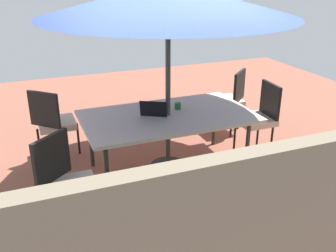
# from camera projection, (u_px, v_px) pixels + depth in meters

# --- Properties ---
(ground_plane) EXTENTS (10.00, 10.00, 0.02)m
(ground_plane) POSITION_uv_depth(u_px,v_px,m) (168.00, 169.00, 4.93)
(ground_plane) COLOR #935442
(hedge_row) EXTENTS (6.30, 0.87, 0.94)m
(hedge_row) POSITION_uv_depth(u_px,v_px,m) (281.00, 249.00, 2.83)
(hedge_row) COLOR #1E4C23
(hedge_row) RESTS_ON ground_plane
(dining_table) EXTENTS (2.05, 1.16, 0.73)m
(dining_table) POSITION_uv_depth(u_px,v_px,m) (168.00, 118.00, 4.66)
(dining_table) COLOR silver
(dining_table) RESTS_ON ground_plane
(patio_umbrella) EXTENTS (2.85, 2.85, 2.25)m
(patio_umbrella) POSITION_uv_depth(u_px,v_px,m) (168.00, 0.00, 4.14)
(patio_umbrella) COLOR #4C4C4C
(patio_umbrella) RESTS_ON ground_plane
(chair_southeast) EXTENTS (0.59, 0.59, 0.98)m
(chair_southeast) POSITION_uv_depth(u_px,v_px,m) (53.00, 121.00, 4.96)
(chair_southeast) COLOR beige
(chair_southeast) RESTS_ON ground_plane
(chair_southwest) EXTENTS (0.59, 0.59, 0.98)m
(chair_southwest) POSITION_uv_depth(u_px,v_px,m) (229.00, 98.00, 5.81)
(chair_southwest) COLOR beige
(chair_southwest) RESTS_ON ground_plane
(chair_west) EXTENTS (0.48, 0.47, 0.98)m
(chair_west) POSITION_uv_depth(u_px,v_px,m) (259.00, 115.00, 5.14)
(chair_west) COLOR beige
(chair_west) RESTS_ON ground_plane
(chair_northeast) EXTENTS (0.58, 0.59, 0.98)m
(chair_northeast) POSITION_uv_depth(u_px,v_px,m) (66.00, 181.00, 3.56)
(chair_northeast) COLOR beige
(chair_northeast) RESTS_ON ground_plane
(laptop) EXTENTS (0.40, 0.37, 0.21)m
(laptop) POSITION_uv_depth(u_px,v_px,m) (154.00, 112.00, 4.58)
(laptop) COLOR gray
(laptop) RESTS_ON dining_table
(cup) EXTENTS (0.08, 0.08, 0.08)m
(cup) POSITION_uv_depth(u_px,v_px,m) (178.00, 106.00, 4.82)
(cup) COLOR #286B33
(cup) RESTS_ON dining_table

